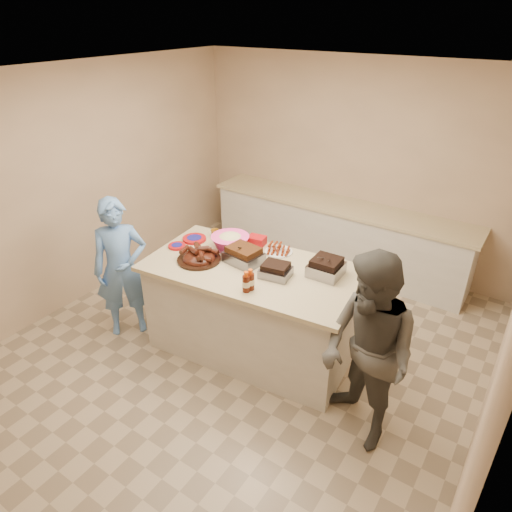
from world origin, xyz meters
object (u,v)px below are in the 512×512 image
Objects in this scene: rib_platter at (199,260)px; plastic_cup at (215,237)px; roasting_pan at (325,275)px; coleslaw_bowl at (230,250)px; guest_blue at (131,328)px; bbq_bottle_b at (246,291)px; mustard_bottle at (235,259)px; bbq_bottle_a at (251,289)px; island at (253,348)px; guest_gray at (356,430)px.

plastic_cup is (-0.20, 0.51, -0.00)m from rib_platter.
roasting_pan is 3.24× the size of plastic_cup.
guest_blue is (-0.94, -0.66, -0.98)m from coleslaw_bowl.
bbq_bottle_b is 0.61m from mustard_bottle.
roasting_pan is 0.74m from bbq_bottle_a.
island is 1.24× the size of guest_gray.
roasting_pan is 0.19× the size of guest_blue.
bbq_bottle_a is at bearing -35.50° from plastic_cup.
mustard_bottle is at bearing 135.78° from bbq_bottle_b.
guest_blue is at bearing -175.95° from bbq_bottle_b.
guest_blue is at bearing -165.83° from island.
rib_platter is 4.79× the size of plastic_cup.
mustard_bottle is at bearing -163.61° from guest_gray.
mustard_bottle is at bearing 140.06° from bbq_bottle_a.
rib_platter is 0.35m from mustard_bottle.
rib_platter is 0.54m from plastic_cup.
rib_platter is 2.14× the size of bbq_bottle_a.
plastic_cup reaches higher than island.
coleslaw_bowl is 0.19m from mustard_bottle.
rib_platter is 0.73m from bbq_bottle_a.
bbq_bottle_a is 0.59m from mustard_bottle.
bbq_bottle_a is at bearing 74.38° from bbq_bottle_b.
coleslaw_bowl is 0.80m from bbq_bottle_b.
guest_blue is (-1.33, -0.49, 0.00)m from island.
bbq_bottle_a is at bearing -43.47° from guest_blue.
roasting_pan reaches higher than island.
rib_platter is 1.10× the size of coleslaw_bowl.
plastic_cup is at bearing -167.39° from guest_gray.
island is at bearing 120.95° from bbq_bottle_a.
coleslaw_bowl is 2.07m from guest_gray.
bbq_bottle_a reaches higher than island.
guest_gray is at bearing -47.33° from guest_blue.
mustard_bottle is at bearing -30.76° from plastic_cup.
mustard_bottle is (0.15, -0.12, 0.00)m from coleslaw_bowl.
island is at bearing -164.72° from guest_gray.
rib_platter is at bearing -109.37° from coleslaw_bowl.
bbq_bottle_b is 0.12× the size of guest_gray.
bbq_bottle_b is at bearing -37.84° from plastic_cup.
coleslaw_bowl is (-1.03, -0.09, -0.00)m from roasting_pan.
guest_gray is (0.69, -0.66, -0.98)m from roasting_pan.
guest_gray is at bearing -18.14° from coleslaw_bowl.
bbq_bottle_b reaches higher than guest_gray.
bbq_bottle_b is 1.15m from plastic_cup.
bbq_bottle_b reaches higher than island.
roasting_pan is at bearing 53.43° from bbq_bottle_a.
roasting_pan reaches higher than guest_blue.
bbq_bottle_b is 2.19× the size of plastic_cup.
bbq_bottle_a is at bearing -40.10° from coleslaw_bowl.
guest_blue is (-1.09, -0.53, -0.98)m from mustard_bottle.
rib_platter is 3.30× the size of mustard_bottle.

